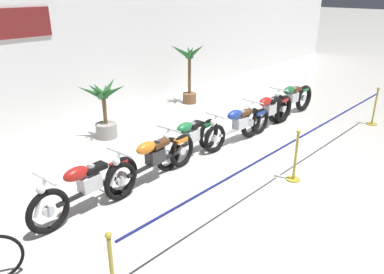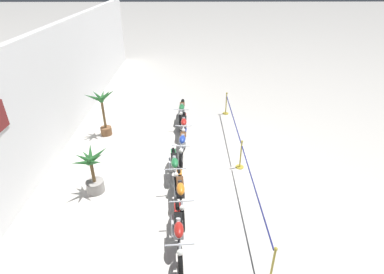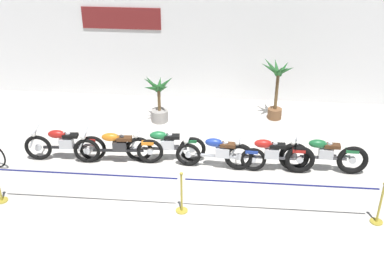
# 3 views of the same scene
# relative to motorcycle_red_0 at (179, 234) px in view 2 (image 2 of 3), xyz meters

# --- Properties ---
(ground_plane) EXTENTS (120.00, 120.00, 0.00)m
(ground_plane) POSITION_rel_motorcycle_red_0_xyz_m (3.45, -0.55, -0.48)
(ground_plane) COLOR silver
(back_wall) EXTENTS (28.00, 0.29, 4.20)m
(back_wall) POSITION_rel_motorcycle_red_0_xyz_m (3.44, 4.57, 1.62)
(back_wall) COLOR white
(back_wall) RESTS_ON ground
(motorcycle_red_0) EXTENTS (2.20, 0.62, 0.94)m
(motorcycle_red_0) POSITION_rel_motorcycle_red_0_xyz_m (0.00, 0.00, 0.00)
(motorcycle_red_0) COLOR black
(motorcycle_red_0) RESTS_ON ground
(motorcycle_orange_1) EXTENTS (2.39, 0.62, 0.93)m
(motorcycle_orange_1) POSITION_rel_motorcycle_red_0_xyz_m (1.45, -0.01, -0.01)
(motorcycle_orange_1) COLOR black
(motorcycle_orange_1) RESTS_ON ground
(motorcycle_green_2) EXTENTS (2.15, 0.62, 0.94)m
(motorcycle_green_2) POSITION_rel_motorcycle_red_0_xyz_m (2.68, 0.20, -0.01)
(motorcycle_green_2) COLOR black
(motorcycle_green_2) RESTS_ON ground
(motorcycle_blue_3) EXTENTS (2.36, 0.62, 0.91)m
(motorcycle_blue_3) POSITION_rel_motorcycle_red_0_xyz_m (4.15, -0.03, -0.02)
(motorcycle_blue_3) COLOR black
(motorcycle_blue_3) RESTS_ON ground
(motorcycle_red_4) EXTENTS (2.32, 0.62, 0.96)m
(motorcycle_red_4) POSITION_rel_motorcycle_red_0_xyz_m (5.41, -0.06, -0.00)
(motorcycle_red_4) COLOR black
(motorcycle_red_4) RESTS_ON ground
(motorcycle_green_5) EXTENTS (2.26, 0.62, 0.97)m
(motorcycle_green_5) POSITION_rel_motorcycle_red_0_xyz_m (6.79, 0.04, 0.00)
(motorcycle_green_5) COLOR black
(motorcycle_green_5) RESTS_ON ground
(potted_palm_left_of_row) EXTENTS (1.05, 1.22, 1.97)m
(potted_palm_left_of_row) POSITION_rel_motorcycle_red_0_xyz_m (5.74, 3.11, 0.67)
(potted_palm_left_of_row) COLOR brown
(potted_palm_left_of_row) RESTS_ON ground
(potted_palm_right_of_row) EXTENTS (1.01, 0.92, 1.52)m
(potted_palm_right_of_row) POSITION_rel_motorcycle_red_0_xyz_m (2.15, 2.57, 0.25)
(potted_palm_right_of_row) COLOR gray
(potted_palm_right_of_row) RESTS_ON ground
(stanchion_far_left) EXTENTS (8.68, 0.28, 1.05)m
(stanchion_far_left) POSITION_rel_motorcycle_red_0_xyz_m (2.06, -1.98, 0.24)
(stanchion_far_left) COLOR gold
(stanchion_far_left) RESTS_ON ground
(stanchion_mid_left) EXTENTS (0.28, 0.28, 1.05)m
(stanchion_mid_left) POSITION_rel_motorcycle_red_0_xyz_m (3.37, -1.98, -0.12)
(stanchion_mid_left) COLOR gold
(stanchion_mid_left) RESTS_ON ground
(stanchion_mid_right) EXTENTS (0.28, 0.28, 1.05)m
(stanchion_mid_right) POSITION_rel_motorcycle_red_0_xyz_m (7.71, -1.98, -0.12)
(stanchion_mid_right) COLOR gold
(stanchion_mid_right) RESTS_ON ground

